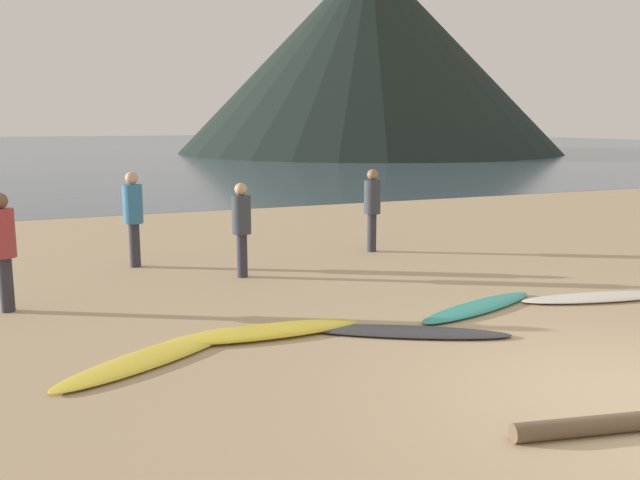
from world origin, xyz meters
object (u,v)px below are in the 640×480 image
at_px(surfboard_2, 404,332).
at_px(surfboard_3, 478,307).
at_px(person_0, 372,203).
at_px(person_1, 241,222).
at_px(person_3, 3,242).
at_px(person_2, 133,211).
at_px(surfboard_1, 266,332).
at_px(surfboard_4, 600,297).
at_px(surfboard_0, 154,356).

relative_size(surfboard_2, surfboard_3, 1.10).
bearing_deg(surfboard_3, person_0, 63.41).
relative_size(person_1, person_3, 0.97).
height_order(surfboard_2, person_2, person_2).
xyz_separation_m(surfboard_1, person_3, (-2.84, 2.34, 0.89)).
bearing_deg(surfboard_2, surfboard_4, 34.64).
bearing_deg(surfboard_3, person_2, 111.10).
bearing_deg(person_1, surfboard_2, 78.83).
bearing_deg(person_0, surfboard_1, -142.98).
height_order(surfboard_2, person_0, person_0).
bearing_deg(person_1, person_0, 175.98).
xyz_separation_m(surfboard_2, surfboard_3, (1.46, 0.53, 0.01)).
distance_m(surfboard_0, person_2, 4.98).
distance_m(surfboard_1, surfboard_4, 4.91).
xyz_separation_m(surfboard_1, surfboard_2, (1.53, -0.59, -0.02)).
bearing_deg(person_1, surfboard_1, 53.44).
xyz_separation_m(person_0, person_2, (-4.44, 0.36, 0.03)).
distance_m(surfboard_0, surfboard_3, 4.36).
bearing_deg(surfboard_0, person_3, 88.20).
bearing_deg(person_0, person_1, -171.61).
bearing_deg(surfboard_2, person_2, 144.75).
distance_m(surfboard_1, person_1, 3.26).
distance_m(person_0, person_2, 4.46).
relative_size(surfboard_3, person_3, 1.45).
xyz_separation_m(surfboard_3, person_3, (-5.83, 2.40, 0.90)).
height_order(surfboard_4, person_1, person_1).
bearing_deg(surfboard_0, surfboard_3, -27.82).
xyz_separation_m(person_0, person_3, (-6.42, -1.87, -0.01)).
xyz_separation_m(surfboard_3, person_2, (-3.85, 4.62, 0.94)).
distance_m(surfboard_1, person_3, 3.78).
height_order(surfboard_2, surfboard_3, surfboard_3).
bearing_deg(surfboard_0, person_1, 28.41).
xyz_separation_m(surfboard_3, surfboard_4, (1.90, -0.25, -0.00)).
bearing_deg(surfboard_4, surfboard_1, -171.85).
relative_size(surfboard_4, person_0, 1.50).
bearing_deg(person_3, person_2, 166.82).
distance_m(surfboard_4, person_0, 4.79).
distance_m(surfboard_2, person_0, 5.30).
xyz_separation_m(surfboard_0, person_3, (-1.48, 2.64, 0.91)).
distance_m(surfboard_0, surfboard_4, 6.26).
relative_size(surfboard_1, person_2, 1.41).
height_order(surfboard_0, surfboard_3, surfboard_3).
relative_size(person_2, person_3, 1.04).
bearing_deg(surfboard_0, surfboard_2, -36.67).
distance_m(surfboard_4, person_3, 8.22).
height_order(surfboard_1, person_1, person_1).
bearing_deg(surfboard_4, surfboard_2, -163.49).
distance_m(surfboard_2, surfboard_3, 1.56).
bearing_deg(person_1, surfboard_0, 34.49).
bearing_deg(person_2, surfboard_1, 119.66).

